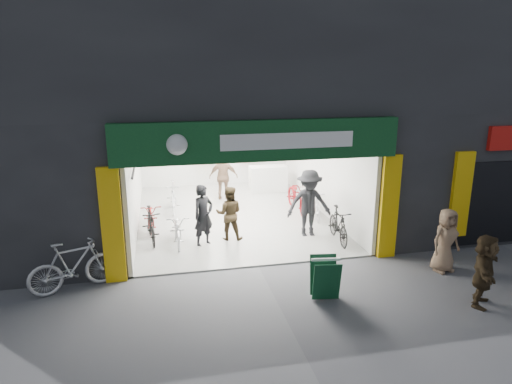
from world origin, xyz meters
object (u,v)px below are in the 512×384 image
object	(u,v)px
bike_left_front	(178,229)
bike_right_front	(338,225)
parked_bike	(74,266)
pedestrian_near	(446,240)
sandwich_board	(325,277)

from	to	relation	value
bike_left_front	bike_right_front	bearing A→B (deg)	-10.78
parked_bike	bike_left_front	bearing A→B (deg)	-66.61
bike_right_front	parked_bike	world-z (taller)	parked_bike
pedestrian_near	sandwich_board	xyz separation A→B (m)	(-3.17, -0.66, -0.29)
bike_left_front	sandwich_board	bearing A→B (deg)	-53.10
bike_right_front	pedestrian_near	size ratio (longest dim) A/B	1.06
bike_right_front	pedestrian_near	distance (m)	2.82
parked_bike	sandwich_board	world-z (taller)	parked_bike
parked_bike	pedestrian_near	size ratio (longest dim) A/B	1.23
parked_bike	pedestrian_near	world-z (taller)	pedestrian_near
bike_left_front	parked_bike	bearing A→B (deg)	-136.32
parked_bike	pedestrian_near	distance (m)	8.27
bike_left_front	sandwich_board	xyz separation A→B (m)	(2.79, -3.66, 0.04)
bike_left_front	pedestrian_near	distance (m)	6.68
bike_right_front	parked_bike	size ratio (longest dim) A/B	0.86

